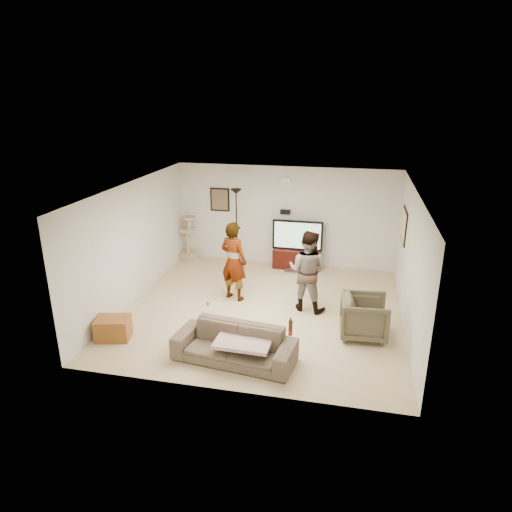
% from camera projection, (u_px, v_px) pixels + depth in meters
% --- Properties ---
extents(floor, '(5.50, 5.50, 0.02)m').
position_uv_depth(floor, '(263.00, 310.00, 9.32)').
color(floor, tan).
rests_on(floor, ground).
extents(ceiling, '(5.50, 5.50, 0.02)m').
position_uv_depth(ceiling, '(264.00, 188.00, 8.47)').
color(ceiling, silver).
rests_on(ceiling, wall_back).
extents(wall_back, '(5.50, 0.04, 2.50)m').
position_uv_depth(wall_back, '(286.00, 216.00, 11.42)').
color(wall_back, silver).
rests_on(wall_back, floor).
extents(wall_front, '(5.50, 0.04, 2.50)m').
position_uv_depth(wall_front, '(224.00, 315.00, 6.37)').
color(wall_front, silver).
rests_on(wall_front, floor).
extents(wall_left, '(0.04, 5.50, 2.50)m').
position_uv_depth(wall_left, '(134.00, 242.00, 9.45)').
color(wall_left, silver).
rests_on(wall_left, floor).
extents(wall_right, '(0.04, 5.50, 2.50)m').
position_uv_depth(wall_right, '(411.00, 262.00, 8.34)').
color(wall_right, silver).
rests_on(wall_right, floor).
extents(wall_clock, '(0.26, 0.04, 0.26)m').
position_uv_depth(wall_clock, '(286.00, 183.00, 11.11)').
color(wall_clock, silver).
rests_on(wall_clock, wall_back).
extents(wall_speaker, '(0.25, 0.10, 0.10)m').
position_uv_depth(wall_speaker, '(285.00, 212.00, 11.33)').
color(wall_speaker, black).
rests_on(wall_speaker, wall_back).
extents(picture_back, '(0.42, 0.03, 0.52)m').
position_uv_depth(picture_back, '(220.00, 200.00, 11.63)').
color(picture_back, brown).
rests_on(picture_back, wall_back).
extents(picture_right, '(0.03, 0.78, 0.62)m').
position_uv_depth(picture_right, '(404.00, 226.00, 9.73)').
color(picture_right, '#FFBF77').
rests_on(picture_right, wall_right).
extents(tv_stand, '(1.17, 0.45, 0.49)m').
position_uv_depth(tv_stand, '(297.00, 258.00, 11.47)').
color(tv_stand, black).
rests_on(tv_stand, floor).
extents(console_box, '(0.40, 0.30, 0.07)m').
position_uv_depth(console_box, '(293.00, 272.00, 11.18)').
color(console_box, '#B8B8B8').
rests_on(console_box, floor).
extents(tv, '(1.24, 0.08, 0.74)m').
position_uv_depth(tv, '(298.00, 235.00, 11.26)').
color(tv, black).
rests_on(tv, tv_stand).
extents(tv_screen, '(1.14, 0.01, 0.65)m').
position_uv_depth(tv_screen, '(297.00, 236.00, 11.22)').
color(tv_screen, '#47DD86').
rests_on(tv_screen, tv).
extents(floor_lamp, '(0.32, 0.32, 1.96)m').
position_uv_depth(floor_lamp, '(237.00, 228.00, 11.40)').
color(floor_lamp, black).
rests_on(floor_lamp, floor).
extents(cat_tree, '(0.47, 0.47, 1.20)m').
position_uv_depth(cat_tree, '(188.00, 238.00, 11.91)').
color(cat_tree, tan).
rests_on(cat_tree, floor).
extents(person_left, '(0.72, 0.60, 1.70)m').
position_uv_depth(person_left, '(234.00, 261.00, 9.54)').
color(person_left, '#9EA1AC').
rests_on(person_left, floor).
extents(person_right, '(0.94, 0.81, 1.66)m').
position_uv_depth(person_right, '(308.00, 271.00, 9.07)').
color(person_right, '#405789').
rests_on(person_right, floor).
extents(sofa, '(2.07, 1.02, 0.58)m').
position_uv_depth(sofa, '(234.00, 345.00, 7.46)').
color(sofa, brown).
rests_on(sofa, floor).
extents(throw_blanket, '(0.92, 0.73, 0.06)m').
position_uv_depth(throw_blanket, '(244.00, 340.00, 7.39)').
color(throw_blanket, beige).
rests_on(throw_blanket, sofa).
extents(beer_bottle, '(0.06, 0.06, 0.25)m').
position_uv_depth(beer_bottle, '(290.00, 328.00, 7.14)').
color(beer_bottle, '#3D1808').
rests_on(beer_bottle, sofa).
extents(armchair, '(0.88, 0.86, 0.76)m').
position_uv_depth(armchair, '(364.00, 317.00, 8.19)').
color(armchair, '#484331').
rests_on(armchair, floor).
extents(side_table, '(0.67, 0.56, 0.39)m').
position_uv_depth(side_table, '(113.00, 328.00, 8.17)').
color(side_table, brown).
rests_on(side_table, floor).
extents(toy_ball, '(0.07, 0.07, 0.07)m').
position_uv_depth(toy_ball, '(208.00, 303.00, 9.51)').
color(toy_ball, '#0D8B9B').
rests_on(toy_ball, floor).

